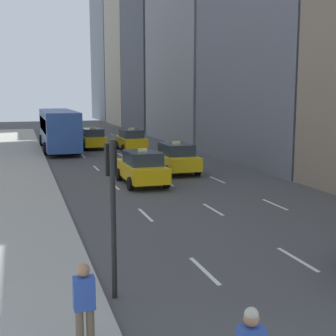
# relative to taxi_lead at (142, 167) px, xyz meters

# --- Properties ---
(lane_markings) EXTENTS (5.72, 56.00, 0.01)m
(lane_markings) POSITION_rel_taxi_lead_xyz_m (1.40, 3.03, -0.87)
(lane_markings) COLOR white
(lane_markings) RESTS_ON ground
(building_row_right) EXTENTS (6.00, 88.36, 31.88)m
(building_row_right) POSITION_rel_taxi_lead_xyz_m (10.80, 28.16, 12.53)
(building_row_right) COLOR gray
(building_row_right) RESTS_ON ground
(taxi_lead) EXTENTS (2.02, 4.40, 1.87)m
(taxi_lead) POSITION_rel_taxi_lead_xyz_m (0.00, 0.00, 0.00)
(taxi_lead) COLOR yellow
(taxi_lead) RESTS_ON ground
(taxi_second) EXTENTS (2.02, 4.40, 1.87)m
(taxi_second) POSITION_rel_taxi_lead_xyz_m (2.80, 14.49, 0.00)
(taxi_second) COLOR yellow
(taxi_second) RESTS_ON ground
(taxi_third) EXTENTS (2.02, 4.40, 1.87)m
(taxi_third) POSITION_rel_taxi_lead_xyz_m (2.80, 3.00, 0.00)
(taxi_third) COLOR yellow
(taxi_third) RESTS_ON ground
(taxi_fourth) EXTENTS (2.02, 4.40, 1.87)m
(taxi_fourth) POSITION_rel_taxi_lead_xyz_m (0.00, 16.71, 0.00)
(taxi_fourth) COLOR yellow
(taxi_fourth) RESTS_ON ground
(city_bus) EXTENTS (2.80, 11.61, 3.25)m
(city_bus) POSITION_rel_taxi_lead_xyz_m (-2.81, 16.70, 0.91)
(city_bus) COLOR #2D519E
(city_bus) RESTS_ON ground
(pedestrian_near_curb) EXTENTS (0.36, 0.22, 1.65)m
(pedestrian_near_curb) POSITION_rel_taxi_lead_xyz_m (-4.94, -15.35, 0.19)
(pedestrian_near_curb) COLOR brown
(pedestrian_near_curb) RESTS_ON sidewalk_left
(traffic_light_pole) EXTENTS (0.24, 0.42, 3.60)m
(traffic_light_pole) POSITION_rel_taxi_lead_xyz_m (-3.95, -12.78, 1.53)
(traffic_light_pole) COLOR black
(traffic_light_pole) RESTS_ON ground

